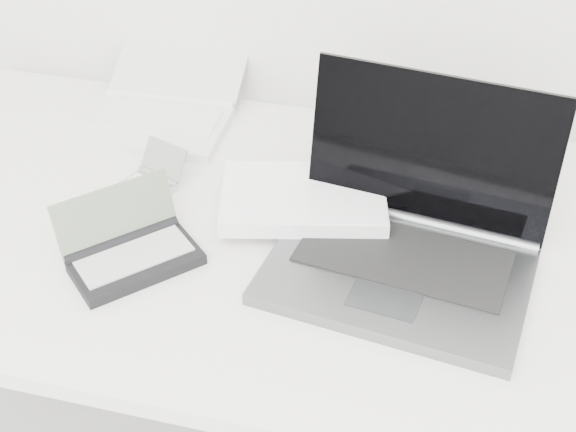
% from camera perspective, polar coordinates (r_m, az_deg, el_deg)
% --- Properties ---
extents(desk, '(1.60, 0.80, 0.73)m').
position_cam_1_polar(desk, '(1.35, 1.65, -2.77)').
color(desk, white).
rests_on(desk, ground).
extents(laptop_large, '(0.55, 0.41, 0.27)m').
position_cam_1_polar(laptop_large, '(1.28, 6.17, -0.70)').
color(laptop_large, '#5C5E61').
rests_on(laptop_large, desk).
extents(netbook_open_white, '(0.29, 0.36, 0.10)m').
position_cam_1_polar(netbook_open_white, '(1.64, -8.88, 7.60)').
color(netbook_open_white, white).
rests_on(netbook_open_white, desk).
extents(pda_silver, '(0.12, 0.13, 0.07)m').
position_cam_1_polar(pda_silver, '(1.44, -9.71, 2.53)').
color(pda_silver, '#BDBCC1').
rests_on(pda_silver, desk).
extents(palmtop_charcoal, '(0.23, 0.24, 0.11)m').
position_cam_1_polar(palmtop_charcoal, '(1.28, -11.16, -2.38)').
color(palmtop_charcoal, black).
rests_on(palmtop_charcoal, desk).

